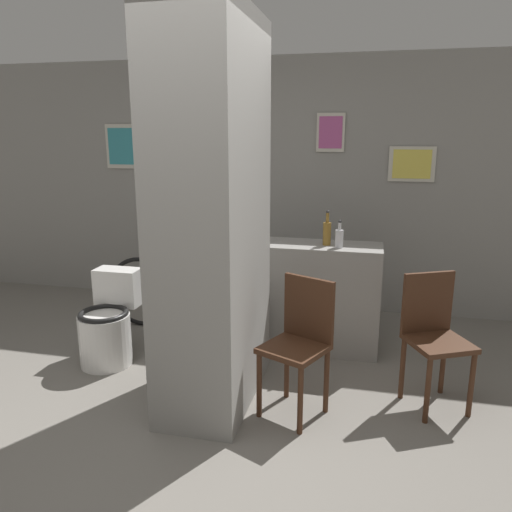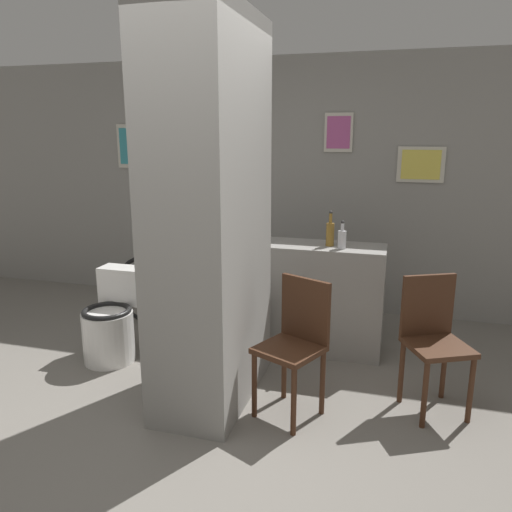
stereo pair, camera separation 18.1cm
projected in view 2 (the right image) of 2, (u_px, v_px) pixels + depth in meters
ground_plane at (167, 433)px, 3.16m from camera, size 14.00×14.00×0.00m
wall_back at (271, 185)px, 5.30m from camera, size 8.00×0.09×2.60m
pillar_center at (211, 217)px, 3.34m from camera, size 0.58×1.11×2.60m
counter_shelf at (315, 297)px, 4.31m from camera, size 1.15×0.44×0.93m
toilet at (112, 323)px, 4.15m from camera, size 0.42×0.58×0.74m
chair_near_pillar at (295, 340)px, 3.29m from camera, size 0.50×0.50×0.92m
chair_by_doorway at (433, 337)px, 3.35m from camera, size 0.50×0.50×0.92m
bicycle at (197, 293)px, 4.75m from camera, size 1.74×0.42×0.75m
bottle_tall at (330, 233)px, 4.13m from camera, size 0.07×0.07×0.30m
bottle_short at (342, 238)px, 4.04m from camera, size 0.07×0.07×0.23m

